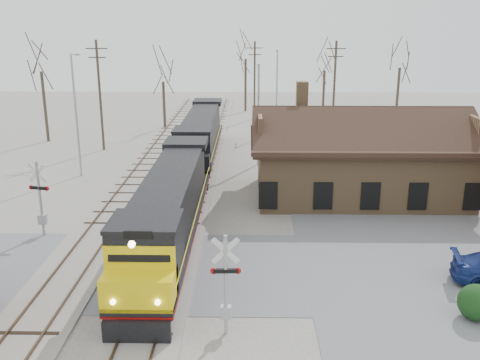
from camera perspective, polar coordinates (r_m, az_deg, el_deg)
The scene contains 21 objects.
ground at distance 27.46m, azimuth -8.17°, elevation -9.40°, with size 140.00×140.00×0.00m, color #A39D93.
road at distance 27.45m, azimuth -8.17°, elevation -9.37°, with size 60.00×9.00×0.03m, color slate.
track_main at distance 41.33m, azimuth -4.99°, elevation -0.19°, with size 3.40×90.00×0.24m.
track_siding at distance 42.03m, azimuth -11.10°, elevation -0.16°, with size 3.40×90.00×0.24m.
depot at distance 38.38m, azimuth 12.56°, elevation 1.78°, with size 15.20×9.31×7.90m.
locomotive_lead at distance 28.79m, azimuth -7.61°, elevation -3.33°, with size 2.84×19.03×4.22m.
locomotive_trailing at distance 47.27m, azimuth -4.24°, elevation 4.65°, with size 2.84×19.03×4.00m.
crossbuck_near at distance 21.21m, azimuth -1.53°, elevation -11.52°, with size 1.20×0.32×4.20m.
crossbuck_far at distance 32.54m, azimuth -20.51°, elevation -2.20°, with size 1.25×0.37×4.45m.
hedge_a at distance 24.73m, azimuth 23.92°, elevation -11.85°, with size 1.54×1.54×1.54m, color black.
streetlight_a at distance 43.96m, azimuth -17.08°, elevation 7.22°, with size 0.25×2.04×9.62m.
streetlight_b at distance 45.53m, azimuth 1.97°, elevation 7.56°, with size 0.25×2.04×8.57m.
streetlight_c at distance 60.09m, azimuth 3.94°, elevation 9.93°, with size 0.25×2.04×8.99m.
utility_pole_a at distance 52.50m, azimuth -14.72°, elevation 8.88°, with size 2.00×0.24×10.34m.
utility_pole_b at distance 67.93m, azimuth 1.56°, elevation 10.72°, with size 2.00×0.24×9.59m.
utility_pole_c at distance 57.46m, azimuth 10.01°, elevation 9.65°, with size 2.00×0.24×10.06m.
tree_a at distance 57.90m, azimuth -20.56°, elevation 11.95°, with size 4.75×4.75×11.65m.
tree_b at distance 62.14m, azimuth -8.23°, elevation 11.13°, with size 3.57×3.57×8.75m.
tree_c at distance 73.73m, azimuth 0.60°, elevation 13.70°, with size 4.72×4.72×11.57m.
tree_d at distance 68.45m, azimuth 9.05°, elevation 12.27°, with size 4.04×4.04×9.89m.
tree_e at distance 64.43m, azimuth 16.76°, elevation 12.41°, with size 4.60×4.60×11.26m.
Camera 1 is at (4.26, -24.35, 11.95)m, focal length 40.00 mm.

